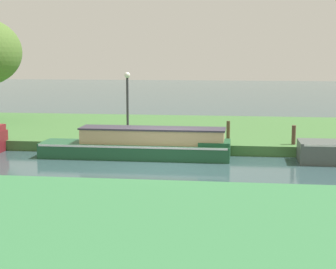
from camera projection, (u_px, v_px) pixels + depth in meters
name	position (u px, v px, depth m)	size (l,w,h in m)	color
ground_plane	(164.00, 165.00, 19.34)	(120.00, 120.00, 0.00)	#304B4E
riverbank_far	(184.00, 131.00, 26.18)	(72.00, 10.00, 0.40)	#406E36
riverbank_near	(98.00, 249.00, 10.48)	(72.00, 10.00, 0.40)	#357443
forest_barge	(142.00, 145.00, 20.57)	(7.07, 1.47, 1.15)	#205132
lamp_post	(127.00, 96.00, 22.72)	(0.24, 0.24, 2.70)	#333338
mooring_post_near	(294.00, 135.00, 21.18)	(0.16, 0.16, 0.73)	brown
mooring_post_far	(228.00, 132.00, 21.50)	(0.14, 0.14, 0.86)	#4C3E27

